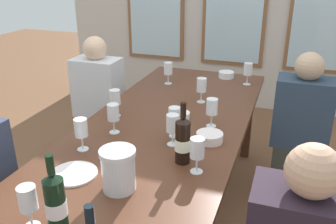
# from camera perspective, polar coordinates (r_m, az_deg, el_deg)

# --- Properties ---
(dining_table) EXTENTS (0.96, 2.55, 0.74)m
(dining_table) POSITION_cam_1_polar(r_m,az_deg,el_deg) (2.18, -1.24, -4.18)
(dining_table) COLOR #542F1E
(dining_table) RESTS_ON ground
(white_plate_0) EXTENTS (0.22, 0.22, 0.01)m
(white_plate_0) POSITION_cam_1_polar(r_m,az_deg,el_deg) (1.76, -14.54, -9.32)
(white_plate_0) COLOR white
(white_plate_0) RESTS_ON dining_table
(metal_pitcher) EXTENTS (0.16, 0.16, 0.19)m
(metal_pitcher) POSITION_cam_1_polar(r_m,az_deg,el_deg) (1.58, -7.77, -8.92)
(metal_pitcher) COLOR silver
(metal_pitcher) RESTS_ON dining_table
(wine_bottle_1) EXTENTS (0.08, 0.08, 0.31)m
(wine_bottle_1) POSITION_cam_1_polar(r_m,az_deg,el_deg) (1.40, -17.19, -13.35)
(wine_bottle_1) COLOR black
(wine_bottle_1) RESTS_ON dining_table
(wine_bottle_2) EXTENTS (0.08, 0.08, 0.31)m
(wine_bottle_2) POSITION_cam_1_polar(r_m,az_deg,el_deg) (1.75, 2.34, -4.40)
(wine_bottle_2) COLOR black
(wine_bottle_2) RESTS_ON dining_table
(tasting_bowl_0) EXTENTS (0.11, 0.11, 0.04)m
(tasting_bowl_0) POSITION_cam_1_polar(r_m,az_deg,el_deg) (2.28, 2.03, -0.52)
(tasting_bowl_0) COLOR white
(tasting_bowl_0) RESTS_ON dining_table
(tasting_bowl_1) EXTENTS (0.15, 0.15, 0.05)m
(tasting_bowl_1) POSITION_cam_1_polar(r_m,az_deg,el_deg) (2.00, 6.52, -3.94)
(tasting_bowl_1) COLOR white
(tasting_bowl_1) RESTS_ON dining_table
(tasting_bowl_3) EXTENTS (0.13, 0.13, 0.05)m
(tasting_bowl_3) POSITION_cam_1_polar(r_m,az_deg,el_deg) (3.12, 9.10, 5.79)
(tasting_bowl_3) COLOR white
(tasting_bowl_3) RESTS_ON dining_table
(wine_glass_0) EXTENTS (0.07, 0.07, 0.17)m
(wine_glass_0) POSITION_cam_1_polar(r_m,az_deg,el_deg) (2.30, -8.28, 2.09)
(wine_glass_0) COLOR white
(wine_glass_0) RESTS_ON dining_table
(wine_glass_1) EXTENTS (0.07, 0.07, 0.17)m
(wine_glass_1) POSITION_cam_1_polar(r_m,az_deg,el_deg) (2.52, 5.28, 4.15)
(wine_glass_1) COLOR white
(wine_glass_1) RESTS_ON dining_table
(wine_glass_2) EXTENTS (0.07, 0.07, 0.17)m
(wine_glass_2) POSITION_cam_1_polar(r_m,az_deg,el_deg) (1.67, 4.60, -5.78)
(wine_glass_2) COLOR white
(wine_glass_2) RESTS_ON dining_table
(wine_glass_3) EXTENTS (0.07, 0.07, 0.17)m
(wine_glass_3) POSITION_cam_1_polar(r_m,az_deg,el_deg) (1.91, 0.74, -1.90)
(wine_glass_3) COLOR white
(wine_glass_3) RESTS_ON dining_table
(wine_glass_4) EXTENTS (0.07, 0.07, 0.17)m
(wine_glass_4) POSITION_cam_1_polar(r_m,az_deg,el_deg) (2.95, 12.41, 6.48)
(wine_glass_4) COLOR white
(wine_glass_4) RESTS_ON dining_table
(wine_glass_5) EXTENTS (0.07, 0.07, 0.17)m
(wine_glass_5) POSITION_cam_1_polar(r_m,az_deg,el_deg) (2.15, 6.89, 0.62)
(wine_glass_5) COLOR white
(wine_glass_5) RESTS_ON dining_table
(wine_glass_6) EXTENTS (0.07, 0.07, 0.17)m
(wine_glass_6) POSITION_cam_1_polar(r_m,az_deg,el_deg) (1.92, -13.47, -2.52)
(wine_glass_6) COLOR white
(wine_glass_6) RESTS_ON dining_table
(wine_glass_7) EXTENTS (0.07, 0.07, 0.17)m
(wine_glass_7) POSITION_cam_1_polar(r_m,az_deg,el_deg) (2.01, 1.04, -0.70)
(wine_glass_7) COLOR white
(wine_glass_7) RESTS_ON dining_table
(wine_glass_8) EXTENTS (0.07, 0.07, 0.17)m
(wine_glass_8) POSITION_cam_1_polar(r_m,az_deg,el_deg) (2.90, 0.03, 6.74)
(wine_glass_8) COLOR white
(wine_glass_8) RESTS_ON dining_table
(wine_glass_9) EXTENTS (0.07, 0.07, 0.17)m
(wine_glass_9) POSITION_cam_1_polar(r_m,az_deg,el_deg) (2.07, -8.56, -0.28)
(wine_glass_9) COLOR white
(wine_glass_9) RESTS_ON dining_table
(wine_glass_10) EXTENTS (0.07, 0.07, 0.17)m
(wine_glass_10) POSITION_cam_1_polar(r_m,az_deg,el_deg) (1.44, -21.10, -12.65)
(wine_glass_10) COLOR white
(wine_glass_10) RESTS_ON dining_table
(seated_person_2) EXTENTS (0.38, 0.24, 1.11)m
(seated_person_2) POSITION_cam_1_polar(r_m,az_deg,el_deg) (3.11, -10.70, 0.95)
(seated_person_2) COLOR #2A312B
(seated_person_2) RESTS_ON ground
(seated_person_3) EXTENTS (0.38, 0.24, 1.11)m
(seated_person_3) POSITION_cam_1_polar(r_m,az_deg,el_deg) (2.73, 19.83, -3.21)
(seated_person_3) COLOR #363A32
(seated_person_3) RESTS_ON ground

